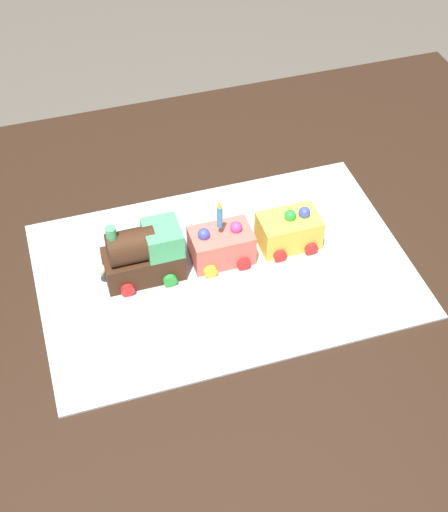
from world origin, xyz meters
name	(u,v)px	position (x,y,z in m)	size (l,w,h in m)	color
ground_plane	(212,482)	(0.00, 0.00, 0.00)	(8.00, 8.00, 0.00)	#6B6054
dining_table	(208,310)	(0.00, 0.00, 0.63)	(1.40, 1.00, 0.74)	#382316
cake_board	(224,270)	(0.03, -0.01, 0.74)	(0.60, 0.40, 0.00)	silver
cake_locomotive	(143,254)	(-0.10, 0.01, 0.79)	(0.14, 0.08, 0.12)	#472816
cake_car_tanker_coral	(221,245)	(0.03, 0.01, 0.77)	(0.10, 0.08, 0.07)	#F27260
cake_car_gondola_lemon	(289,230)	(0.15, 0.01, 0.77)	(0.10, 0.08, 0.07)	#F4E04C
birthday_candle	(220,214)	(0.03, 0.01, 0.84)	(0.01, 0.01, 0.05)	#4CA5E5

